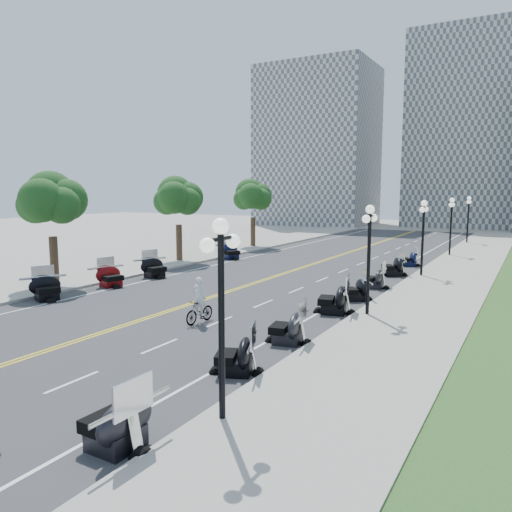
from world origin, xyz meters
The scene contains 48 objects.
ground centered at (0.00, 0.00, 0.00)m, with size 160.00×160.00×0.00m, color gray.
road centered at (0.00, 10.00, 0.00)m, with size 16.00×90.00×0.01m, color #333335.
centerline_yellow_a centered at (-0.12, 10.00, 0.01)m, with size 0.12×90.00×0.00m, color yellow.
centerline_yellow_b centered at (0.12, 10.00, 0.01)m, with size 0.12×90.00×0.00m, color yellow.
edge_line_north centered at (6.40, 10.00, 0.01)m, with size 0.12×90.00×0.00m, color white.
edge_line_south centered at (-6.40, 10.00, 0.01)m, with size 0.12×90.00×0.00m, color white.
lane_dash_4 centered at (3.20, -8.00, 0.01)m, with size 0.12×2.00×0.00m, color white.
lane_dash_5 centered at (3.20, -4.00, 0.01)m, with size 0.12×2.00×0.00m, color white.
lane_dash_6 centered at (3.20, 0.00, 0.01)m, with size 0.12×2.00×0.00m, color white.
lane_dash_7 centered at (3.20, 4.00, 0.01)m, with size 0.12×2.00×0.00m, color white.
lane_dash_8 centered at (3.20, 8.00, 0.01)m, with size 0.12×2.00×0.00m, color white.
lane_dash_9 centered at (3.20, 12.00, 0.01)m, with size 0.12×2.00×0.00m, color white.
lane_dash_10 centered at (3.20, 16.00, 0.01)m, with size 0.12×2.00×0.00m, color white.
lane_dash_11 centered at (3.20, 20.00, 0.01)m, with size 0.12×2.00×0.00m, color white.
lane_dash_12 centered at (3.20, 24.00, 0.01)m, with size 0.12×2.00×0.00m, color white.
lane_dash_13 centered at (3.20, 28.00, 0.01)m, with size 0.12×2.00×0.00m, color white.
lane_dash_14 centered at (3.20, 32.00, 0.01)m, with size 0.12×2.00×0.00m, color white.
lane_dash_15 centered at (3.20, 36.00, 0.01)m, with size 0.12×2.00×0.00m, color white.
lane_dash_16 centered at (3.20, 40.00, 0.01)m, with size 0.12×2.00×0.00m, color white.
lane_dash_17 centered at (3.20, 44.00, 0.01)m, with size 0.12×2.00×0.00m, color white.
lane_dash_18 centered at (3.20, 48.00, 0.01)m, with size 0.12×2.00×0.00m, color white.
lane_dash_19 centered at (3.20, 52.00, 0.01)m, with size 0.12×2.00×0.00m, color white.
sidewalk_north centered at (10.50, 10.00, 0.07)m, with size 5.00×90.00×0.15m, color #9E9991.
sidewalk_south centered at (-10.50, 10.00, 0.07)m, with size 5.00×90.00×0.15m, color #9E9991.
distant_block_a centered at (-18.00, 62.00, 13.00)m, with size 18.00×14.00×26.00m, color gray.
distant_block_b centered at (4.00, 68.00, 15.00)m, with size 16.00×12.00×30.00m, color gray.
street_lamp_1 centered at (8.60, -8.00, 2.60)m, with size 0.50×1.20×4.90m, color black, non-canonical shape.
street_lamp_2 centered at (8.60, 4.00, 2.60)m, with size 0.50×1.20×4.90m, color black, non-canonical shape.
street_lamp_3 centered at (8.60, 16.00, 2.60)m, with size 0.50×1.20×4.90m, color black, non-canonical shape.
street_lamp_4 centered at (8.60, 28.00, 2.60)m, with size 0.50×1.20×4.90m, color black, non-canonical shape.
street_lamp_5 centered at (8.60, 40.00, 2.60)m, with size 0.50×1.20×4.90m, color black, non-canonical shape.
tree_2 centered at (-10.00, 2.00, 4.75)m, with size 4.80×4.80×9.20m, color #235619, non-canonical shape.
tree_3 centered at (-10.00, 14.00, 4.75)m, with size 4.80×4.80×9.20m, color #235619, non-canonical shape.
tree_4 centered at (-10.00, 26.00, 4.75)m, with size 4.80×4.80×9.20m, color #235619, non-canonical shape.
motorcycle_n_3 centered at (7.20, -10.19, 0.71)m, with size 2.02×2.02×1.41m, color black, non-canonical shape.
motorcycle_n_4 centered at (7.11, -4.96, 0.67)m, with size 1.92×1.92×1.34m, color black, non-canonical shape.
motorcycle_n_5 centered at (7.15, -1.32, 0.69)m, with size 1.97×1.97×1.38m, color black, non-canonical shape.
motorcycle_n_6 centered at (7.03, 3.89, 0.76)m, with size 2.17×2.17×1.52m, color black, non-canonical shape.
motorcycle_n_7 centered at (7.04, 7.10, 0.65)m, with size 1.86×1.86×1.30m, color black, non-canonical shape.
motorcycle_n_8 centered at (6.94, 10.83, 0.66)m, with size 1.87×1.87×1.31m, color black, non-canonical shape.
motorcycle_n_9 centered at (6.80, 15.65, 0.72)m, with size 2.07×2.07×1.45m, color black, non-canonical shape.
motorcycle_n_10 centered at (6.77, 20.62, 0.62)m, with size 1.78×1.78×1.24m, color black, non-canonical shape.
motorcycle_s_5 centered at (-7.10, -0.85, 0.72)m, with size 2.05×2.05×1.44m, color black, non-canonical shape.
motorcycle_s_6 centered at (-6.90, 3.48, 0.71)m, with size 2.02×2.02×1.41m, color #590A0C, non-canonical shape.
motorcycle_s_7 centered at (-6.76, 7.23, 0.73)m, with size 2.09×2.09×1.47m, color black, non-canonical shape.
motorcycle_s_9 centered at (-7.11, 17.18, 0.74)m, with size 2.12×2.12×1.49m, color black, non-canonical shape.
bicycle centered at (2.57, -0.61, 0.53)m, with size 0.50×1.75×1.05m, color #A51414.
cyclist_rider centered at (2.57, -0.61, 1.90)m, with size 0.61×0.40×1.69m, color white.
Camera 1 is at (15.09, -17.80, 5.74)m, focal length 35.00 mm.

